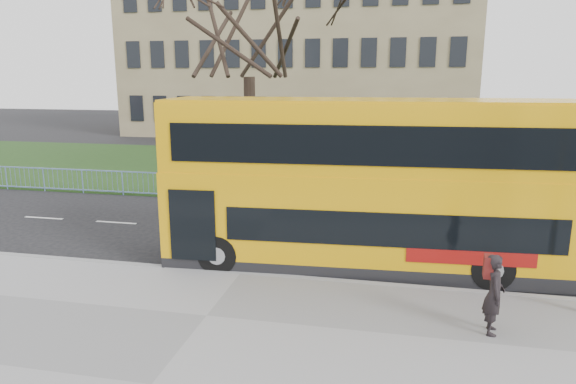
{
  "coord_description": "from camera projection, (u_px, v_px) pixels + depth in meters",
  "views": [
    {
      "loc": [
        3.87,
        -13.89,
        5.25
      ],
      "look_at": [
        0.75,
        1.0,
        1.79
      ],
      "focal_mm": 32.0,
      "sensor_mm": 36.0,
      "label": 1
    }
  ],
  "objects": [
    {
      "name": "ground",
      "position": [
        256.0,
        257.0,
        15.19
      ],
      "size": [
        120.0,
        120.0,
        0.0
      ],
      "primitive_type": "plane",
      "color": "black",
      "rests_on": "ground"
    },
    {
      "name": "guard_railing",
      "position": [
        298.0,
        191.0,
        21.37
      ],
      "size": [
        40.0,
        0.12,
        1.1
      ],
      "primitive_type": null,
      "color": "#6E8EC4",
      "rests_on": "ground"
    },
    {
      "name": "kerb",
      "position": [
        241.0,
        274.0,
        13.7
      ],
      "size": [
        80.0,
        0.2,
        0.14
      ],
      "primitive_type": "cube",
      "color": "gray",
      "rests_on": "ground"
    },
    {
      "name": "pedestrian",
      "position": [
        494.0,
        294.0,
        10.31
      ],
      "size": [
        0.45,
        0.64,
        1.67
      ],
      "primitive_type": "imported",
      "rotation": [
        0.0,
        0.0,
        1.49
      ],
      "color": "black",
      "rests_on": "pavement"
    },
    {
      "name": "bare_tree",
      "position": [
        249.0,
        55.0,
        23.97
      ],
      "size": [
        8.55,
        8.55,
        12.21
      ],
      "primitive_type": null,
      "color": "black",
      "rests_on": "grass_verge"
    },
    {
      "name": "yellow_bus",
      "position": [
        366.0,
        181.0,
        13.96
      ],
      "size": [
        11.07,
        3.21,
        4.58
      ],
      "rotation": [
        0.0,
        0.0,
        0.06
      ],
      "color": "#E09F09",
      "rests_on": "ground"
    },
    {
      "name": "grass_verge",
      "position": [
        323.0,
        171.0,
        28.83
      ],
      "size": [
        80.0,
        15.4,
        0.08
      ],
      "primitive_type": "cube",
      "color": "#193312",
      "rests_on": "ground"
    },
    {
      "name": "civic_building",
      "position": [
        302.0,
        57.0,
        48.05
      ],
      "size": [
        30.0,
        15.0,
        14.0
      ],
      "primitive_type": "cube",
      "color": "#837353",
      "rests_on": "ground"
    }
  ]
}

